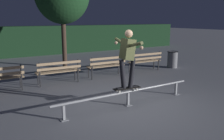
# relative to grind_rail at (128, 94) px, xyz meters

# --- Properties ---
(ground_plane) EXTENTS (90.00, 90.00, 0.00)m
(ground_plane) POSITION_rel_grind_rail_xyz_m (0.00, 0.01, -0.33)
(ground_plane) COLOR slate
(hedge_backdrop) EXTENTS (24.00, 1.20, 1.88)m
(hedge_backdrop) POSITION_rel_grind_rail_xyz_m (0.00, 10.90, 0.62)
(hedge_backdrop) COLOR black
(hedge_backdrop) RESTS_ON ground
(grind_rail) EXTENTS (4.37, 0.18, 0.42)m
(grind_rail) POSITION_rel_grind_rail_xyz_m (0.00, 0.00, 0.00)
(grind_rail) COLOR gray
(grind_rail) RESTS_ON ground
(skateboard) EXTENTS (0.80, 0.28, 0.09)m
(skateboard) POSITION_rel_grind_rail_xyz_m (-0.04, -0.00, 0.16)
(skateboard) COLOR black
(skateboard) RESTS_ON grind_rail
(skateboarder) EXTENTS (0.63, 1.40, 1.56)m
(skateboarder) POSITION_rel_grind_rail_xyz_m (-0.04, -0.00, 1.10)
(skateboarder) COLOR black
(skateboarder) RESTS_ON skateboard
(park_bench_left_center) EXTENTS (1.62, 0.48, 0.88)m
(park_bench_left_center) POSITION_rel_grind_rail_xyz_m (-0.85, 3.11, 0.21)
(park_bench_left_center) COLOR black
(park_bench_left_center) RESTS_ON ground
(park_bench_right_center) EXTENTS (1.62, 0.48, 0.88)m
(park_bench_right_center) POSITION_rel_grind_rail_xyz_m (1.17, 3.11, 0.21)
(park_bench_right_center) COLOR black
(park_bench_right_center) RESTS_ON ground
(park_bench_rightmost) EXTENTS (1.62, 0.48, 0.88)m
(park_bench_rightmost) POSITION_rel_grind_rail_xyz_m (3.19, 3.11, 0.21)
(park_bench_rightmost) COLOR black
(park_bench_rightmost) RESTS_ON ground
(trash_can) EXTENTS (0.52, 0.52, 0.80)m
(trash_can) POSITION_rel_grind_rail_xyz_m (4.88, 3.09, 0.09)
(trash_can) COLOR slate
(trash_can) RESTS_ON ground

